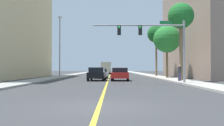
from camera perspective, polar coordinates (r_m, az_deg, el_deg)
ground at (r=51.53m, az=-0.79°, el=-2.73°), size 192.00×192.00×0.00m
sidewalk_left at (r=52.18m, az=-9.35°, el=-2.62°), size 2.53×168.00×0.15m
sidewalk_right at (r=52.04m, az=7.80°, el=-2.62°), size 2.53×168.00×0.15m
lane_marking_center at (r=51.53m, az=-0.79°, el=-2.73°), size 0.16×144.00×0.01m
building_right_near at (r=45.98m, az=22.80°, el=8.07°), size 14.32×26.70×17.43m
traffic_signal_mast at (r=23.88m, az=9.15°, el=5.53°), size 8.18×0.36×5.52m
street_lamp at (r=38.40m, az=-11.51°, el=4.10°), size 0.56×0.28×8.66m
palm_near at (r=29.37m, az=14.41°, el=9.52°), size 2.76×2.76×8.23m
palm_mid at (r=37.20m, az=11.55°, el=5.06°), size 3.74×3.74×7.17m
palm_far at (r=45.48m, az=9.29°, el=6.11°), size 3.01×3.01×8.61m
car_white at (r=37.24m, az=-2.64°, el=-2.25°), size 1.95×4.56×1.30m
car_black at (r=30.03m, az=-3.54°, el=-2.34°), size 2.02×4.34×1.50m
car_yellow at (r=49.55m, az=-2.55°, el=-1.93°), size 1.80×4.28×1.42m
car_red at (r=29.89m, az=1.50°, el=-2.39°), size 2.12×4.33×1.46m
delivery_truck at (r=65.81m, az=-1.65°, el=-1.03°), size 2.73×8.84×2.91m
pedestrian at (r=27.00m, az=14.14°, el=-2.09°), size 0.38×0.38×1.59m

